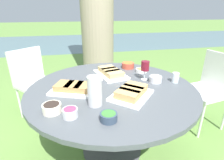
{
  "coord_description": "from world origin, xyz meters",
  "views": [
    {
      "loc": [
        -0.3,
        -1.38,
        1.35
      ],
      "look_at": [
        0.0,
        0.0,
        0.77
      ],
      "focal_mm": 28.0,
      "sensor_mm": 36.0,
      "label": 1
    }
  ],
  "objects_px": {
    "chair_near_left": "(210,85)",
    "wine_glass": "(145,67)",
    "chair_near_right": "(34,78)",
    "water_pitcher": "(95,91)",
    "dining_table": "(112,96)"
  },
  "relations": [
    {
      "from": "wine_glass",
      "to": "dining_table",
      "type": "bearing_deg",
      "value": -165.53
    },
    {
      "from": "chair_near_right",
      "to": "water_pitcher",
      "type": "height_order",
      "value": "water_pitcher"
    },
    {
      "from": "dining_table",
      "to": "chair_near_right",
      "type": "xyz_separation_m",
      "value": [
        -0.84,
        0.88,
        -0.09
      ]
    },
    {
      "from": "dining_table",
      "to": "chair_near_right",
      "type": "height_order",
      "value": "chair_near_right"
    },
    {
      "from": "chair_near_right",
      "to": "water_pitcher",
      "type": "bearing_deg",
      "value": -60.59
    },
    {
      "from": "chair_near_left",
      "to": "chair_near_right",
      "type": "bearing_deg",
      "value": 162.03
    },
    {
      "from": "chair_near_right",
      "to": "water_pitcher",
      "type": "xyz_separation_m",
      "value": [
        0.66,
        -1.16,
        0.3
      ]
    },
    {
      "from": "chair_near_left",
      "to": "water_pitcher",
      "type": "distance_m",
      "value": 1.52
    },
    {
      "from": "chair_near_left",
      "to": "dining_table",
      "type": "bearing_deg",
      "value": -170.32
    },
    {
      "from": "chair_near_left",
      "to": "chair_near_right",
      "type": "height_order",
      "value": "same"
    },
    {
      "from": "chair_near_right",
      "to": "water_pitcher",
      "type": "relative_size",
      "value": 4.12
    },
    {
      "from": "chair_near_left",
      "to": "wine_glass",
      "type": "relative_size",
      "value": 4.82
    },
    {
      "from": "chair_near_left",
      "to": "water_pitcher",
      "type": "xyz_separation_m",
      "value": [
        -1.4,
        -0.5,
        0.3
      ]
    },
    {
      "from": "dining_table",
      "to": "chair_near_right",
      "type": "bearing_deg",
      "value": 133.84
    },
    {
      "from": "chair_near_left",
      "to": "wine_glass",
      "type": "distance_m",
      "value": 0.95
    }
  ]
}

